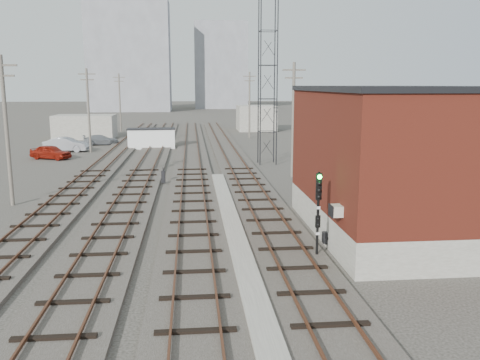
{
  "coord_description": "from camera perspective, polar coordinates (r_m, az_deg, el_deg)",
  "views": [
    {
      "loc": [
        -1.53,
        -11.52,
        7.28
      ],
      "look_at": [
        1.07,
        15.35,
        2.2
      ],
      "focal_mm": 38.0,
      "sensor_mm": 36.0,
      "label": 1
    }
  ],
  "objects": [
    {
      "name": "switch_stand",
      "position": [
        38.23,
        -8.61,
        0.39
      ],
      "size": [
        0.3,
        0.3,
        1.15
      ],
      "rotation": [
        0.0,
        0.0,
        -0.13
      ],
      "color": "black",
      "rests_on": "ground"
    },
    {
      "name": "car_silver",
      "position": [
        59.27,
        -18.92,
        3.8
      ],
      "size": [
        4.96,
        2.19,
        1.58
      ],
      "primitive_type": "imported",
      "rotation": [
        0.0,
        0.0,
        1.46
      ],
      "color": "#9C9FA3",
      "rests_on": "ground"
    },
    {
      "name": "signal_mast",
      "position": [
        21.45,
        8.77,
        -3.3
      ],
      "size": [
        0.4,
        0.4,
        3.74
      ],
      "color": "gray",
      "rests_on": "ground"
    },
    {
      "name": "brick_building",
      "position": [
        25.46,
        15.32,
        2.03
      ],
      "size": [
        6.54,
        12.2,
        7.22
      ],
      "color": "gray",
      "rests_on": "ground"
    },
    {
      "name": "utility_pole_left_a",
      "position": [
        33.47,
        -24.76,
        5.43
      ],
      "size": [
        1.8,
        0.24,
        9.0
      ],
      "color": "#595147",
      "rests_on": "ground"
    },
    {
      "name": "track_left",
      "position": [
        51.65,
        -14.36,
        2.34
      ],
      "size": [
        3.2,
        90.0,
        0.39
      ],
      "color": "#332D28",
      "rests_on": "ground"
    },
    {
      "name": "utility_pole_right_a",
      "position": [
        40.41,
        5.99,
        7.07
      ],
      "size": [
        1.8,
        0.24,
        9.0
      ],
      "color": "#595147",
      "rests_on": "ground"
    },
    {
      "name": "platform_curb",
      "position": [
        26.58,
        -0.94,
        -4.95
      ],
      "size": [
        0.9,
        28.0,
        0.26
      ],
      "primitive_type": "cube",
      "color": "gray",
      "rests_on": "ground"
    },
    {
      "name": "car_red",
      "position": [
        53.77,
        -20.49,
        2.96
      ],
      "size": [
        4.46,
        3.18,
        1.41
      ],
      "primitive_type": "imported",
      "rotation": [
        0.0,
        0.0,
        1.16
      ],
      "color": "maroon",
      "rests_on": "ground"
    },
    {
      "name": "utility_pole_right_b",
      "position": [
        70.03,
        1.07,
        8.62
      ],
      "size": [
        1.8,
        0.24,
        9.0
      ],
      "color": "#595147",
      "rests_on": "ground"
    },
    {
      "name": "site_trailer",
      "position": [
        60.01,
        -9.9,
        4.65
      ],
      "size": [
        5.61,
        2.66,
        2.32
      ],
      "rotation": [
        0.0,
        0.0,
        0.05
      ],
      "color": "white",
      "rests_on": "ground"
    },
    {
      "name": "shed_right",
      "position": [
        82.37,
        1.84,
        6.97
      ],
      "size": [
        6.0,
        6.0,
        4.0
      ],
      "primitive_type": "cube",
      "color": "gray",
      "rests_on": "ground"
    },
    {
      "name": "utility_pole_left_b",
      "position": [
        57.63,
        -16.65,
        7.74
      ],
      "size": [
        1.8,
        0.24,
        9.0
      ],
      "color": "#595147",
      "rests_on": "ground"
    },
    {
      "name": "apartment_right",
      "position": [
        161.91,
        -2.21,
        12.67
      ],
      "size": [
        16.0,
        12.0,
        26.0
      ],
      "primitive_type": "cube",
      "color": "gray",
      "rests_on": "ground"
    },
    {
      "name": "ground",
      "position": [
        71.91,
        -4.3,
        4.81
      ],
      "size": [
        320.0,
        320.0,
        0.0
      ],
      "primitive_type": "plane",
      "color": "#282621",
      "rests_on": "ground"
    },
    {
      "name": "track_right",
      "position": [
        51.19,
        -0.96,
        2.6
      ],
      "size": [
        3.2,
        90.0,
        0.39
      ],
      "color": "#332D28",
      "rests_on": "ground"
    },
    {
      "name": "track_mid_left",
      "position": [
        51.18,
        -9.93,
        2.44
      ],
      "size": [
        3.2,
        90.0,
        0.39
      ],
      "color": "#332D28",
      "rests_on": "ground"
    },
    {
      "name": "lattice_tower",
      "position": [
        47.05,
        3.12,
        10.91
      ],
      "size": [
        1.6,
        1.6,
        15.0
      ],
      "color": "black",
      "rests_on": "ground"
    },
    {
      "name": "car_grey",
      "position": [
        64.74,
        -15.35,
        4.37
      ],
      "size": [
        4.53,
        2.61,
        1.23
      ],
      "primitive_type": "imported",
      "rotation": [
        0.0,
        0.0,
        1.79
      ],
      "color": "gray",
      "rests_on": "ground"
    },
    {
      "name": "apartment_left",
      "position": [
        147.65,
        -12.27,
        13.41
      ],
      "size": [
        22.0,
        14.0,
        30.0
      ],
      "primitive_type": "cube",
      "color": "gray",
      "rests_on": "ground"
    },
    {
      "name": "shed_left",
      "position": [
        73.19,
        -17.0,
        5.74
      ],
      "size": [
        8.0,
        5.0,
        3.2
      ],
      "primitive_type": "cube",
      "color": "gray",
      "rests_on": "ground"
    },
    {
      "name": "track_mid_right",
      "position": [
        51.03,
        -5.45,
        2.52
      ],
      "size": [
        3.2,
        90.0,
        0.39
      ],
      "color": "#332D28",
      "rests_on": "ground"
    },
    {
      "name": "utility_pole_left_c",
      "position": [
        82.29,
        -13.34,
        8.64
      ],
      "size": [
        1.8,
        0.24,
        9.0
      ],
      "color": "#595147",
      "rests_on": "ground"
    }
  ]
}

